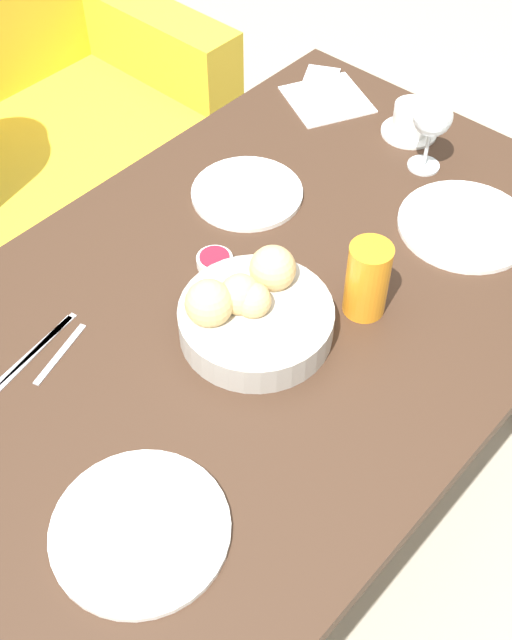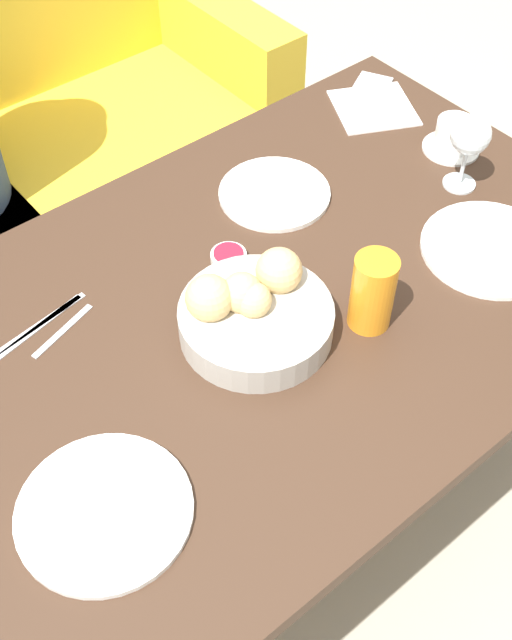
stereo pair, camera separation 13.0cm
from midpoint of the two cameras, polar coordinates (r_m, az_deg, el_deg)
The scene contains 16 objects.
ground_plane at distance 1.97m, azimuth 2.36°, elevation -13.26°, with size 10.00×10.00×0.00m, color #A89E89.
dining_table at distance 1.44m, azimuth 3.15°, elevation -1.34°, with size 1.38×0.87×0.73m.
couch at distance 2.38m, azimuth -15.23°, elevation 10.35°, with size 1.46×0.70×0.89m.
bread_basket at distance 1.29m, azimuth 2.64°, elevation 0.44°, with size 0.25×0.25×0.12m.
plate_near_left at distance 1.14m, azimuth -7.48°, elevation -13.54°, with size 0.25×0.25×0.01m.
plate_near_right at distance 1.52m, azimuth 18.67°, elevation 4.71°, with size 0.25×0.25×0.01m.
plate_far_center at distance 1.56m, azimuth 3.72°, elevation 8.86°, with size 0.22×0.22×0.01m.
juice_glass at distance 1.31m, azimuth 11.12°, elevation 1.79°, with size 0.07×0.07×0.14m.
wine_glass at distance 1.59m, azimuth 17.33°, elevation 12.20°, with size 0.08×0.08×0.16m.
coffee_cup at distance 1.72m, azimuth 16.02°, elevation 12.32°, with size 0.12×0.12×0.07m.
jam_bowl_berry at distance 1.42m, azimuth 0.64°, elevation 4.36°, with size 0.06×0.06×0.02m.
fork_silver at distance 1.36m, azimuth -12.43°, elevation -0.40°, with size 0.18×0.03×0.00m.
knife_silver at distance 1.35m, azimuth -12.59°, elevation -0.65°, with size 0.18×0.05×0.00m.
spoon_coffee at distance 1.34m, azimuth -10.93°, elevation -0.93°, with size 0.13×0.05×0.00m.
napkin at distance 1.82m, azimuth 10.46°, elevation 14.53°, with size 0.22×0.22×0.00m.
cell_phone at distance 1.86m, azimuth 9.99°, elevation 15.52°, with size 0.17×0.14×0.01m.
Camera 2 is at (-0.60, -0.70, 1.74)m, focal length 45.00 mm.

